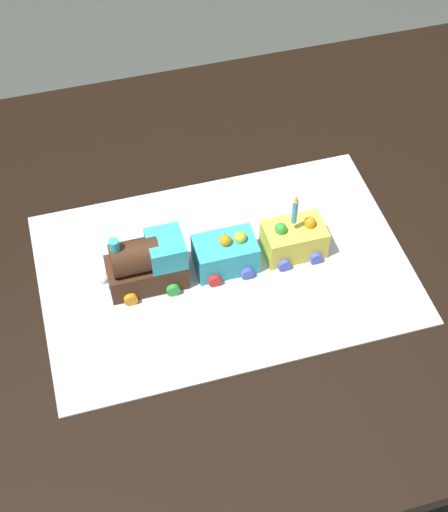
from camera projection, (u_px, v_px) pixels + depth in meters
The scene contains 7 objects.
ground_plane at pixel (212, 444), 1.84m from camera, with size 8.00×8.00×0.00m, color #474C44.
dining_table at pixel (208, 289), 1.35m from camera, with size 1.40×1.00×0.74m.
cake_board at pixel (224, 268), 1.24m from camera, with size 0.60×0.40×0.00m, color silver.
cake_locomotive at pixel (147, 263), 1.18m from camera, with size 0.14×0.08×0.12m.
cake_car_hopper_turquoise at pixel (226, 254), 1.22m from camera, with size 0.10×0.08×0.07m.
cake_car_flatbed_lemon at pixel (294, 239), 1.24m from camera, with size 0.10×0.08×0.07m.
birthday_candle at pixel (295, 210), 1.18m from camera, with size 0.01×0.01×0.06m.
Camera 1 is at (-0.19, -0.79, 1.71)m, focal length 52.67 mm.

